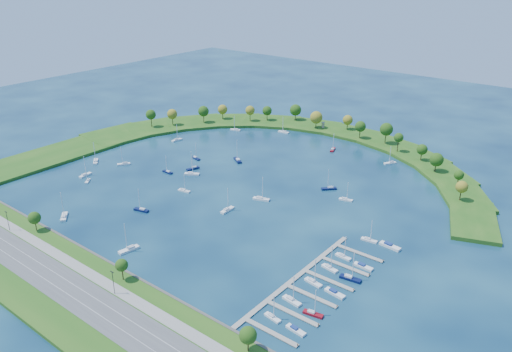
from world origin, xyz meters
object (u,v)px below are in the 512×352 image
Objects in this scene: dock_system at (311,284)px; moored_boat_17 at (168,171)px; moored_boat_3 at (129,249)px; moored_boat_7 at (64,216)px; moored_boat_5 at (329,188)px; moored_boat_2 at (124,163)px; docked_boat_1 at (296,330)px; moored_boat_8 at (235,129)px; moored_boat_19 at (96,161)px; moored_boat_4 at (184,190)px; moored_boat_15 at (141,209)px; moored_boat_13 at (261,198)px; docked_boat_10 at (369,239)px; moored_boat_1 at (390,162)px; docked_boat_4 at (313,282)px; docked_boat_0 at (272,317)px; docked_boat_8 at (343,256)px; moored_boat_10 at (333,149)px; docked_boat_7 at (350,278)px; docked_boat_9 at (363,266)px; moored_boat_18 at (193,168)px; moored_boat_6 at (88,180)px; docked_boat_5 at (335,293)px; moored_boat_0 at (177,139)px; moored_boat_21 at (85,175)px; docked_boat_11 at (390,246)px; harbor_tower at (323,125)px; moored_boat_9 at (192,173)px; moored_boat_20 at (238,160)px; moored_boat_16 at (284,132)px; docked_boat_2 at (292,300)px; docked_boat_3 at (313,313)px; moored_boat_14 at (346,199)px.

dock_system is 7.51× the size of moored_boat_17.
moored_boat_3 reaches higher than dock_system.
moored_boat_5 is at bearing -88.62° from moored_boat_7.
moored_boat_2 is 1.47× the size of docked_boat_1.
moored_boat_8 is 109.51m from moored_boat_19.
moored_boat_4 is 0.86× the size of moored_boat_5.
moored_boat_13 is at bearing -144.02° from moored_boat_15.
moored_boat_19 is 184.63m from docked_boat_10.
docked_boat_4 is at bearing 48.04° from moored_boat_1.
dock_system is 26.45m from docked_boat_0.
moored_boat_13 is at bearing 138.72° from docked_boat_0.
docked_boat_8 is (153.15, -106.93, -0.02)m from moored_boat_8.
docked_boat_0 is (72.43, -167.05, -0.04)m from moored_boat_10.
docked_boat_4 is at bearing -139.58° from docked_boat_7.
moored_boat_18 is at bearing 167.49° from docked_boat_9.
docked_boat_10 is (126.07, -11.62, -0.03)m from moored_boat_18.
moored_boat_4 is 0.93× the size of docked_boat_4.
docked_boat_5 is (169.31, -4.89, -0.19)m from moored_boat_6.
moored_boat_17 is at bearing -133.02° from moored_boat_0.
docked_boat_4 is (171.08, -87.29, -0.01)m from moored_boat_0.
moored_boat_21 is 1.22× the size of docked_boat_11.
moored_boat_1 is at bearing 111.42° from docked_boat_4.
docked_boat_10 is at bearing -159.55° from moored_boat_10.
moored_boat_7 reaches higher than harbor_tower.
moored_boat_13 is 1.14× the size of docked_boat_4.
moored_boat_9 reaches higher than docked_boat_11.
moored_boat_19 is (-10.18, -61.73, 0.04)m from moored_boat_0.
docked_boat_10 is (103.48, -129.02, -3.35)m from harbor_tower.
moored_boat_8 reaches higher than docked_boat_9.
moored_boat_5 is at bearing 29.66° from moored_boat_4.
moored_boat_20 is at bearing -116.62° from moored_boat_17.
docked_boat_1 is 27.14m from docked_boat_5.
moored_boat_16 reaches higher than moored_boat_10.
moored_boat_15 reaches higher than docked_boat_5.
dock_system is at bearing 99.12° from docked_boat_0.
moored_boat_5 is 41.13m from moored_boat_13.
moored_boat_19 is (-60.29, -124.11, 0.03)m from moored_boat_16.
moored_boat_2 is at bearing -15.57° from moored_boat_1.
docked_boat_2 is (-10.47, 12.80, 0.32)m from docked_boat_1.
moored_boat_2 is 30.50m from moored_boat_6.
moored_boat_15 is 1.17× the size of docked_boat_0.
moored_boat_7 reaches higher than moored_boat_0.
docked_boat_5 is (-0.06, 15.85, -0.23)m from docked_boat_3.
moored_boat_9 is 52.04m from moored_boat_15.
moored_boat_1 is 0.90× the size of docked_boat_7.
moored_boat_8 is at bearing 105.11° from moored_boat_4.
moored_boat_10 is 91.99m from moored_boat_13.
moored_boat_14 is (143.87, -11.45, -0.04)m from moored_boat_0.
moored_boat_10 is at bearing 122.28° from docked_boat_1.
moored_boat_16 is 221.02m from docked_boat_1.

